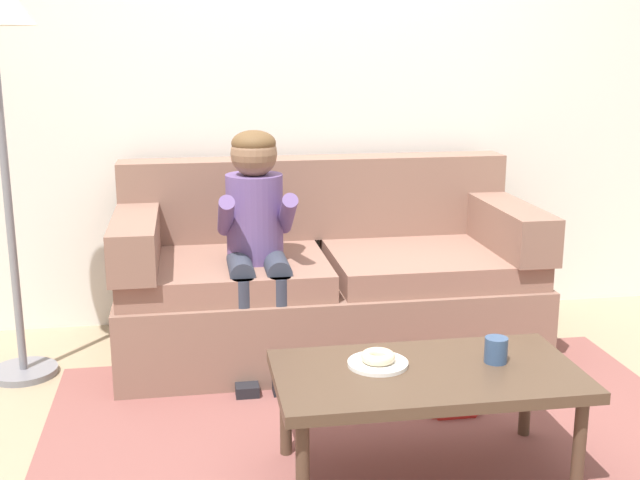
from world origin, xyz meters
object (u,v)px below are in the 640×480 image
at_px(mug, 496,350).
at_px(toy_controller, 454,411).
at_px(couch, 325,282).
at_px(donut, 378,357).
at_px(coffee_table, 427,381).
at_px(person_child, 256,228).

relative_size(mug, toy_controller, 0.40).
bearing_deg(couch, mug, -72.56).
height_order(donut, mug, mug).
height_order(donut, toy_controller, donut).
distance_m(coffee_table, toy_controller, 0.59).
bearing_deg(coffee_table, donut, 156.63).
distance_m(coffee_table, donut, 0.19).
relative_size(couch, toy_controller, 8.75).
relative_size(couch, donut, 16.47).
bearing_deg(toy_controller, mug, -105.80).
bearing_deg(person_child, couch, 30.21).
height_order(person_child, mug, person_child).
bearing_deg(coffee_table, mug, 6.63).
bearing_deg(couch, toy_controller, -65.69).
bearing_deg(donut, mug, -5.33).
xyz_separation_m(couch, donut, (-0.02, -1.20, 0.09)).
distance_m(person_child, donut, 1.08).
bearing_deg(toy_controller, couch, 97.81).
relative_size(donut, toy_controller, 0.53).
bearing_deg(donut, person_child, 108.14).
height_order(coffee_table, donut, donut).
bearing_deg(person_child, coffee_table, -65.57).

